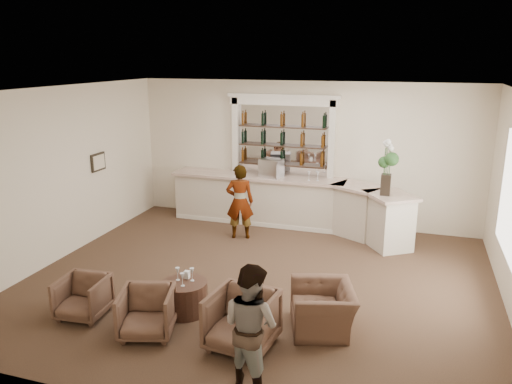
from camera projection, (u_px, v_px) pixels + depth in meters
ground at (258, 281)px, 8.78m from camera, size 8.00×8.00×0.00m
room_shell at (279, 144)px, 8.77m from camera, size 8.04×7.02×3.32m
bar_counter at (291, 203)px, 11.43m from camera, size 5.72×1.80×1.14m
back_bar_alcove at (282, 137)px, 11.52m from camera, size 2.64×0.25×3.00m
cocktail_table at (185, 297)px, 7.68m from camera, size 0.71×0.71×0.50m
sommelier at (240, 202)px, 10.69m from camera, size 0.68×0.55×1.63m
guest at (251, 326)px, 5.85m from camera, size 0.93×0.84×1.55m
armchair_left at (83, 297)px, 7.52m from camera, size 0.74×0.76×0.64m
armchair_center at (147, 312)px, 7.03m from camera, size 0.92×0.93×0.68m
armchair_right at (242, 320)px, 6.71m from camera, size 0.94×0.96×0.79m
armchair_far at (323, 308)px, 7.18m from camera, size 1.13×1.21×0.65m
espresso_machine at (271, 168)px, 11.44m from camera, size 0.55×0.49×0.42m
flower_vase at (387, 164)px, 9.84m from camera, size 0.30×0.30×1.12m
wine_glass_bar_left at (309, 176)px, 11.14m from camera, size 0.07×0.07×0.21m
wine_glass_bar_right at (318, 176)px, 11.12m from camera, size 0.07×0.07×0.21m
wine_glass_tbl_a at (178, 274)px, 7.64m from camera, size 0.07×0.07×0.21m
wine_glass_tbl_b at (192, 274)px, 7.63m from camera, size 0.07×0.07×0.21m
wine_glass_tbl_c at (182, 280)px, 7.45m from camera, size 0.07×0.07×0.21m
napkin_holder at (187, 275)px, 7.73m from camera, size 0.08×0.08×0.12m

